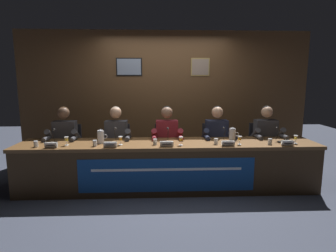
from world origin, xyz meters
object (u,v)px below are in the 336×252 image
Objects in this scene: microphone_left at (115,138)px; juice_glass_far_left at (67,139)px; juice_glass_center at (181,139)px; panelist_right at (217,137)px; water_cup_right at (216,142)px; water_pitcher_right_side at (232,134)px; conference_table at (168,158)px; chair_far_right at (262,150)px; water_cup_left at (95,143)px; chair_far_left at (69,152)px; juice_glass_far_right at (296,138)px; panelist_far_right at (267,137)px; chair_center at (167,151)px; nameplate_left at (110,145)px; microphone_right at (225,137)px; nameplate_far_left at (51,145)px; nameplate_far_right at (288,143)px; juice_glass_left at (121,139)px; nameplate_center at (167,144)px; water_cup_far_right at (270,142)px; microphone_far_right at (279,137)px; microphone_far_left at (53,139)px; panelist_left at (116,138)px; water_cup_far_left at (36,144)px; chair_left at (118,152)px; microphone_center at (168,138)px; nameplate_right at (228,143)px; panelist_center at (167,138)px; juice_glass_right at (240,139)px; panelist_far_left at (64,139)px; water_cup_center at (155,142)px; water_pitcher_left_side at (101,137)px.

juice_glass_far_left is at bearing -167.86° from microphone_left.
panelist_right reaches higher than juice_glass_center.
water_cup_right is 0.40× the size of water_pitcher_right_side.
conference_table is 4.97× the size of chair_far_right.
juice_glass_center is (1.23, 0.00, 0.05)m from water_cup_left.
juice_glass_far_right is (3.57, -0.73, 0.37)m from chair_far_left.
chair_center is at bearing 173.21° from panelist_far_right.
nameplate_left is 0.84× the size of microphone_right.
nameplate_far_right is (3.35, -0.02, -0.00)m from nameplate_far_left.
water_pitcher_right_side reaches higher than juice_glass_far_right.
microphone_right is (2.34, 0.13, -0.01)m from juice_glass_far_left.
juice_glass_far_right is (2.59, -0.03, 0.00)m from juice_glass_left.
nameplate_far_left is at bearing -178.16° from juice_glass_far_right.
chair_center reaches higher than juice_glass_far_right.
nameplate_center is 1.52m from water_cup_far_right.
microphone_far_right is (1.68, -0.61, 0.36)m from chair_center.
conference_table is at bearing -22.22° from chair_far_left.
microphone_far_left is 1.84m from chair_center.
panelist_left is at bearing 171.65° from water_pitcher_right_side.
panelist_far_right is at bearing 9.23° from water_cup_far_left.
microphone_left is at bearing -85.84° from chair_left.
microphone_center reaches higher than chair_far_left.
nameplate_right is at bearing 179.18° from nameplate_far_right.
water_cup_far_left is 1.00× the size of water_cup_right.
microphone_far_right is (0.82, -0.04, 0.00)m from microphone_right.
nameplate_far_left and nameplate_center have the same top height.
microphone_far_left is 1.00× the size of microphone_left.
panelist_center is 9.93× the size of juice_glass_right.
panelist_right is at bearing 21.67° from nameplate_left.
chair_far_left is 0.73× the size of panelist_right.
microphone_far_left is at bearing -94.39° from panelist_far_left.
juice_glass_center is at bearing -7.31° from water_cup_center.
nameplate_left is 2.72m from juice_glass_far_right.
panelist_left and panelist_far_right have the same top height.
nameplate_far_left is at bearing 179.08° from nameplate_left.
microphone_far_right is (-0.21, 0.12, -0.01)m from juice_glass_far_right.
chair_far_left is at bearing 161.28° from nameplate_right.
nameplate_center is (-0.03, -0.65, 0.05)m from panelist_center.
chair_left is at bearing 180.00° from chair_far_right.
juice_glass_left is 1.00× the size of juice_glass_far_right.
water_cup_far_left is 0.39× the size of microphone_right.
microphone_right is at bearing 43.02° from water_cup_right.
microphone_right is at bearing 0.76° from microphone_center.
nameplate_right is at bearing -8.73° from water_pitcher_left_side.
water_cup_far_left is 0.07× the size of panelist_right.
juice_glass_far_right reaches higher than water_cup_right.
panelist_far_right is at bearing 12.82° from microphone_center.
water_pitcher_left_side is at bearing -168.01° from chair_far_right.
water_cup_far_left reaches higher than nameplate_left.
juice_glass_right is at bearing -5.27° from water_pitcher_left_side.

